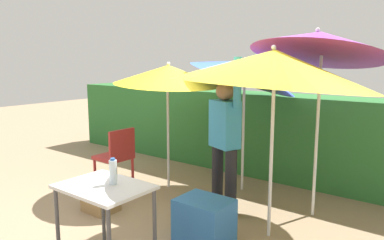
% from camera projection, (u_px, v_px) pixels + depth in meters
% --- Properties ---
extents(ground_plane, '(24.00, 24.00, 0.00)m').
position_uv_depth(ground_plane, '(177.00, 211.00, 4.56)').
color(ground_plane, '#9E8466').
extents(hedge_row, '(8.00, 0.70, 1.31)m').
position_uv_depth(hedge_row, '(257.00, 133.00, 6.06)').
color(hedge_row, '#2D7033').
rests_on(hedge_row, ground_plane).
extents(umbrella_rainbow, '(1.54, 1.53, 1.83)m').
position_uv_depth(umbrella_rainbow, '(168.00, 75.00, 5.16)').
color(umbrella_rainbow, silver).
rests_on(umbrella_rainbow, ground_plane).
extents(umbrella_orange, '(1.57, 1.53, 2.14)m').
position_uv_depth(umbrella_orange, '(245.00, 70.00, 5.06)').
color(umbrella_orange, silver).
rests_on(umbrella_orange, ground_plane).
extents(umbrella_yellow, '(2.07, 2.07, 2.06)m').
position_uv_depth(umbrella_yellow, '(274.00, 68.00, 3.64)').
color(umbrella_yellow, silver).
rests_on(umbrella_yellow, ground_plane).
extents(umbrella_navy, '(1.54, 1.55, 2.35)m').
position_uv_depth(umbrella_navy, '(319.00, 44.00, 4.13)').
color(umbrella_navy, silver).
rests_on(umbrella_navy, ground_plane).
extents(person_vendor, '(0.54, 0.34, 1.88)m').
position_uv_depth(person_vendor, '(225.00, 138.00, 4.35)').
color(person_vendor, black).
rests_on(person_vendor, ground_plane).
extents(chair_plastic, '(0.45, 0.45, 0.89)m').
position_uv_depth(chair_plastic, '(117.00, 155.00, 5.24)').
color(chair_plastic, '#B72D2D').
rests_on(chair_plastic, ground_plane).
extents(cooler_box, '(0.53, 0.42, 0.47)m').
position_uv_depth(cooler_box, '(204.00, 221.00, 3.71)').
color(cooler_box, '#2D6BB7').
rests_on(cooler_box, ground_plane).
extents(crate_cardboard, '(0.38, 0.32, 0.35)m').
position_uv_depth(crate_cardboard, '(101.00, 197.00, 4.52)').
color(crate_cardboard, '#9E7A4C').
rests_on(crate_cardboard, ground_plane).
extents(folding_table, '(0.80, 0.60, 0.74)m').
position_uv_depth(folding_table, '(105.00, 195.00, 3.29)').
color(folding_table, '#4C4C51').
rests_on(folding_table, ground_plane).
extents(bottle_water, '(0.07, 0.07, 0.24)m').
position_uv_depth(bottle_water, '(113.00, 172.00, 3.29)').
color(bottle_water, silver).
rests_on(bottle_water, folding_table).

